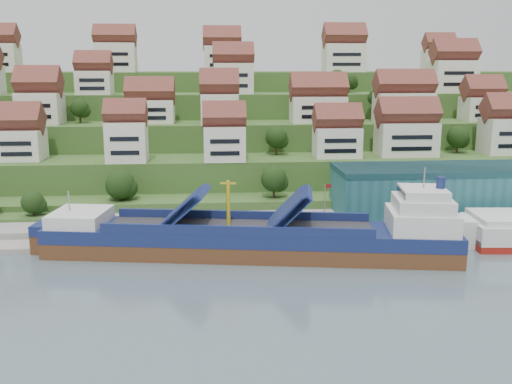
{
  "coord_description": "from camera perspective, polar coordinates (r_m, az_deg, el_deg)",
  "views": [
    {
      "loc": [
        -4.1,
        -97.2,
        32.31
      ],
      "look_at": [
        4.78,
        14.0,
        8.0
      ],
      "focal_mm": 40.0,
      "sensor_mm": 36.0,
      "label": 1
    }
  ],
  "objects": [
    {
      "name": "ground",
      "position": [
        102.51,
        -2.05,
        -6.09
      ],
      "size": [
        300.0,
        300.0,
        0.0
      ],
      "primitive_type": "plane",
      "color": "slate",
      "rests_on": "ground"
    },
    {
      "name": "quay",
      "position": [
        118.93,
        7.3,
        -3.02
      ],
      "size": [
        180.0,
        14.0,
        2.2
      ],
      "primitive_type": "cube",
      "color": "gray",
      "rests_on": "ground"
    },
    {
      "name": "hillside",
      "position": [
        201.96,
        -3.39,
        6.12
      ],
      "size": [
        260.0,
        128.0,
        31.0
      ],
      "color": "#2D4C1E",
      "rests_on": "ground"
    },
    {
      "name": "hillside_village",
      "position": [
        157.95,
        -3.11,
        9.32
      ],
      "size": [
        154.36,
        62.98,
        28.94
      ],
      "color": "silver",
      "rests_on": "ground"
    },
    {
      "name": "hillside_trees",
      "position": [
        137.15,
        -8.39,
        4.35
      ],
      "size": [
        134.16,
        62.79,
        28.64
      ],
      "color": "#1D3812",
      "rests_on": "ground"
    },
    {
      "name": "warehouse",
      "position": [
        129.69,
        21.17,
        0.29
      ],
      "size": [
        60.0,
        15.0,
        10.0
      ],
      "primitive_type": "cube",
      "color": "#266268",
      "rests_on": "quay"
    },
    {
      "name": "flagpole",
      "position": [
        112.39,
        6.96,
        -0.87
      ],
      "size": [
        1.28,
        0.16,
        8.0
      ],
      "color": "gray",
      "rests_on": "quay"
    },
    {
      "name": "cargo_ship",
      "position": [
        100.14,
        0.5,
        -4.68
      ],
      "size": [
        72.58,
        22.22,
        15.83
      ],
      "rotation": [
        0.0,
        0.0,
        -0.16
      ],
      "color": "#56311A",
      "rests_on": "ground"
    }
  ]
}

